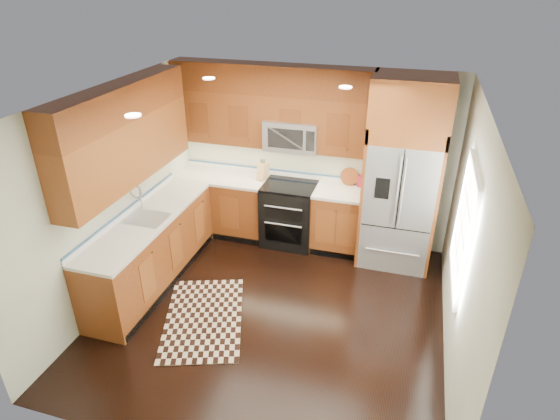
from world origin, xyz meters
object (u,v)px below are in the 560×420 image
(rug, at_px, (204,318))
(knife_block, at_px, (263,171))
(range, at_px, (289,214))
(refrigerator, at_px, (402,175))
(utensil_crock, at_px, (362,179))

(rug, distance_m, knife_block, 2.37)
(range, xyz_separation_m, refrigerator, (1.55, -0.04, 0.83))
(knife_block, height_order, utensil_crock, utensil_crock)
(knife_block, bearing_deg, refrigerator, -4.42)
(range, bearing_deg, refrigerator, -1.40)
(utensil_crock, bearing_deg, refrigerator, -28.91)
(range, distance_m, utensil_crock, 1.19)
(range, bearing_deg, utensil_crock, 14.88)
(range, relative_size, knife_block, 3.03)
(range, height_order, utensil_crock, utensil_crock)
(refrigerator, distance_m, rug, 3.12)
(range, bearing_deg, knife_block, 165.26)
(refrigerator, bearing_deg, utensil_crock, 151.09)
(refrigerator, distance_m, utensil_crock, 0.67)
(rug, height_order, utensil_crock, utensil_crock)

